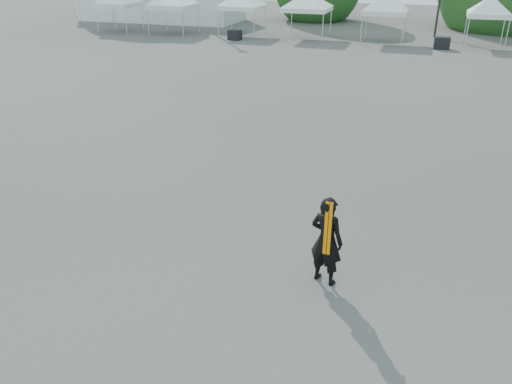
% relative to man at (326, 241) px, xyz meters
% --- Properties ---
extents(ground, '(120.00, 120.00, 0.00)m').
position_rel_man_xyz_m(ground, '(-1.15, 2.11, -0.92)').
color(ground, '#474442').
rests_on(ground, ground).
extents(tent_f, '(3.76, 3.76, 3.88)m').
position_rel_man_xyz_m(tent_f, '(5.06, 30.54, 2.14)').
color(tent_f, silver).
rests_on(tent_f, ground).
extents(man, '(0.77, 0.62, 1.83)m').
position_rel_man_xyz_m(man, '(0.00, 0.00, 0.00)').
color(man, black).
rests_on(man, ground).
extents(crate_west, '(1.00, 0.83, 0.70)m').
position_rel_man_xyz_m(crate_west, '(-12.33, 27.99, -0.57)').
color(crate_west, black).
rests_on(crate_west, ground).
extents(crate_mid, '(1.05, 0.82, 0.80)m').
position_rel_man_xyz_m(crate_mid, '(2.32, 28.68, -0.52)').
color(crate_mid, black).
rests_on(crate_mid, ground).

